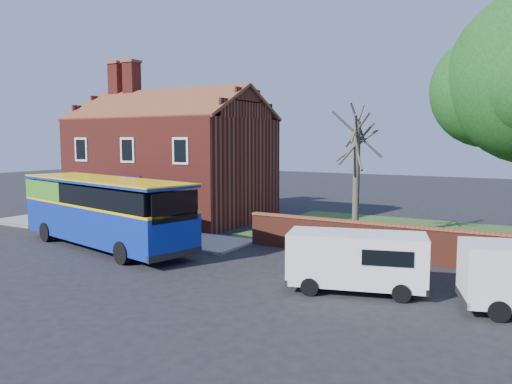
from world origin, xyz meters
The scene contains 9 objects.
ground centered at (0.00, 0.00, 0.00)m, with size 120.00×120.00×0.00m, color black.
pavement centered at (-7.00, 5.75, 0.06)m, with size 18.00×3.50×0.12m, color gray.
kerb centered at (-7.00, 4.00, 0.07)m, with size 18.00×0.15×0.14m, color slate.
grass_strip centered at (13.00, 13.00, 0.02)m, with size 26.00×12.00×0.04m, color #426B28.
shop_building centered at (-7.02, 11.50, 3.41)m, with size 12.30×8.13×10.50m.
boundary_wall centered at (13.00, 7.00, 0.81)m, with size 22.00×0.38×1.60m.
bus centered at (-4.13, 2.66, 1.91)m, with size 11.39×5.09×3.36m.
van_near centered at (9.10, 1.93, 1.14)m, with size 4.97×3.08×2.04m.
bare_tree centered at (6.14, 10.39, 3.44)m, with size 2.51×2.99×6.70m.
Camera 1 is at (14.57, -14.32, 5.22)m, focal length 35.00 mm.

